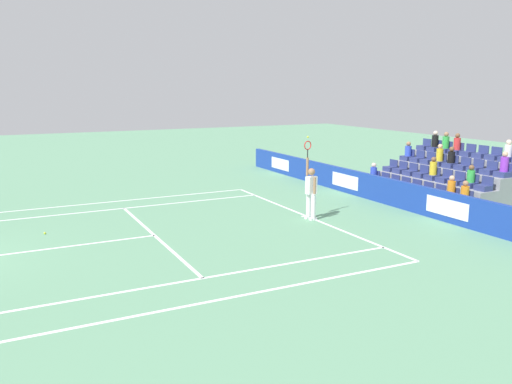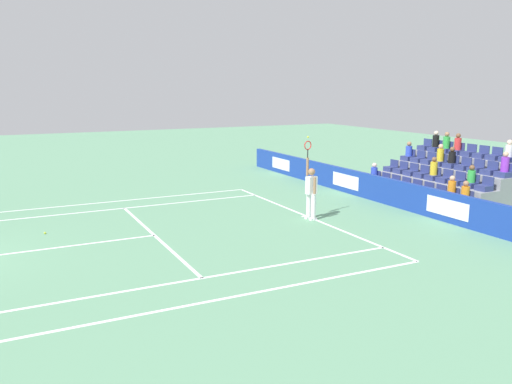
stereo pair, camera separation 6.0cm
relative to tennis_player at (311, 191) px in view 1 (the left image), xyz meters
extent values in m
cube|color=white|center=(0.43, -0.11, -0.99)|extent=(10.97, 0.10, 0.01)
cube|color=white|center=(0.43, 5.38, -0.99)|extent=(8.23, 0.10, 0.01)
cube|color=white|center=(0.43, 8.58, -0.99)|extent=(0.10, 6.40, 0.01)
cube|color=white|center=(4.55, 5.83, -0.99)|extent=(0.10, 11.89, 0.01)
cube|color=white|center=(-3.68, 5.83, -0.99)|extent=(0.10, 11.89, 0.01)
cube|color=white|center=(5.92, 5.83, -0.99)|extent=(0.10, 11.89, 0.01)
cube|color=white|center=(-5.05, 5.83, -0.99)|extent=(0.10, 11.89, 0.01)
cube|color=white|center=(0.43, -0.01, -0.99)|extent=(0.10, 0.20, 0.01)
cube|color=#193899|center=(0.43, -3.95, -0.48)|extent=(22.85, 0.20, 1.02)
cube|color=white|center=(-2.42, -3.84, -0.48)|extent=(1.83, 0.01, 0.57)
cube|color=white|center=(3.29, -3.84, -0.48)|extent=(1.83, 0.01, 0.57)
cube|color=white|center=(9.00, -3.84, -0.48)|extent=(1.83, 0.01, 0.57)
cylinder|color=white|center=(-0.13, -0.02, -0.54)|extent=(0.16, 0.16, 0.90)
cylinder|color=white|center=(0.11, 0.02, -0.54)|extent=(0.16, 0.16, 0.90)
cube|color=white|center=(-0.13, -0.02, -0.95)|extent=(0.16, 0.28, 0.08)
cube|color=white|center=(0.11, 0.02, -0.95)|extent=(0.16, 0.28, 0.08)
cube|color=white|center=(-0.01, 0.00, 0.21)|extent=(0.28, 0.39, 0.60)
sphere|color=#9E7251|center=(-0.01, 0.00, 0.67)|extent=(0.24, 0.24, 0.24)
cylinder|color=#9E7251|center=(0.21, 0.03, 0.82)|extent=(0.09, 0.09, 0.62)
cylinder|color=#9E7251|center=(-0.23, 0.01, 0.23)|extent=(0.09, 0.09, 0.56)
cylinder|color=black|center=(0.21, 0.03, 1.27)|extent=(0.04, 0.04, 0.28)
torus|color=red|center=(0.21, 0.03, 1.55)|extent=(0.08, 0.31, 0.31)
sphere|color=#D1E533|center=(0.21, 0.03, 1.83)|extent=(0.07, 0.07, 0.07)
cube|color=gray|center=(0.43, -5.02, -0.78)|extent=(5.58, 0.95, 0.42)
cube|color=navy|center=(-2.05, -5.02, -0.47)|extent=(0.48, 0.44, 0.20)
cube|color=navy|center=(-2.05, -5.22, -0.22)|extent=(0.48, 0.04, 0.30)
cube|color=navy|center=(-1.43, -5.02, -0.47)|extent=(0.48, 0.44, 0.20)
cube|color=navy|center=(-1.43, -5.22, -0.22)|extent=(0.48, 0.04, 0.30)
cube|color=navy|center=(-0.81, -5.02, -0.47)|extent=(0.48, 0.44, 0.20)
cube|color=navy|center=(-0.81, -5.22, -0.22)|extent=(0.48, 0.04, 0.30)
cube|color=navy|center=(-0.19, -5.02, -0.47)|extent=(0.48, 0.44, 0.20)
cube|color=navy|center=(-0.19, -5.22, -0.22)|extent=(0.48, 0.04, 0.30)
cube|color=navy|center=(0.43, -5.02, -0.47)|extent=(0.48, 0.44, 0.20)
cube|color=navy|center=(0.43, -5.22, -0.22)|extent=(0.48, 0.04, 0.30)
cube|color=navy|center=(1.05, -5.02, -0.47)|extent=(0.48, 0.44, 0.20)
cube|color=navy|center=(1.05, -5.22, -0.22)|extent=(0.48, 0.04, 0.30)
cube|color=navy|center=(1.67, -5.02, -0.47)|extent=(0.48, 0.44, 0.20)
cube|color=navy|center=(1.67, -5.22, -0.22)|extent=(0.48, 0.04, 0.30)
cube|color=navy|center=(2.29, -5.02, -0.47)|extent=(0.48, 0.44, 0.20)
cube|color=navy|center=(2.29, -5.22, -0.22)|extent=(0.48, 0.04, 0.30)
cube|color=navy|center=(2.91, -5.02, -0.47)|extent=(0.48, 0.44, 0.20)
cube|color=navy|center=(2.91, -5.22, -0.22)|extent=(0.48, 0.04, 0.30)
cube|color=gray|center=(0.43, -5.97, -0.57)|extent=(5.58, 0.95, 0.84)
cube|color=navy|center=(-2.05, -5.97, -0.05)|extent=(0.48, 0.44, 0.20)
cube|color=navy|center=(-2.05, -6.17, 0.20)|extent=(0.48, 0.04, 0.30)
cube|color=navy|center=(-1.43, -5.97, -0.05)|extent=(0.48, 0.44, 0.20)
cube|color=navy|center=(-1.43, -6.17, 0.20)|extent=(0.48, 0.04, 0.30)
cube|color=navy|center=(-0.81, -5.97, -0.05)|extent=(0.48, 0.44, 0.20)
cube|color=navy|center=(-0.81, -6.17, 0.20)|extent=(0.48, 0.04, 0.30)
cube|color=navy|center=(-0.19, -5.97, -0.05)|extent=(0.48, 0.44, 0.20)
cube|color=navy|center=(-0.19, -6.17, 0.20)|extent=(0.48, 0.04, 0.30)
cube|color=navy|center=(0.43, -5.97, -0.05)|extent=(0.48, 0.44, 0.20)
cube|color=navy|center=(0.43, -6.17, 0.20)|extent=(0.48, 0.04, 0.30)
cube|color=navy|center=(1.05, -5.97, -0.05)|extent=(0.48, 0.44, 0.20)
cube|color=navy|center=(1.05, -6.17, 0.20)|extent=(0.48, 0.04, 0.30)
cube|color=navy|center=(1.67, -5.97, -0.05)|extent=(0.48, 0.44, 0.20)
cube|color=navy|center=(1.67, -6.17, 0.20)|extent=(0.48, 0.04, 0.30)
cube|color=navy|center=(2.29, -5.97, -0.05)|extent=(0.48, 0.44, 0.20)
cube|color=navy|center=(2.29, -6.17, 0.20)|extent=(0.48, 0.04, 0.30)
cube|color=navy|center=(2.91, -5.97, -0.05)|extent=(0.48, 0.44, 0.20)
cube|color=navy|center=(2.91, -6.17, 0.20)|extent=(0.48, 0.04, 0.30)
cube|color=gray|center=(0.43, -6.92, -0.36)|extent=(5.58, 0.95, 1.26)
cube|color=navy|center=(-2.05, -6.92, 0.37)|extent=(0.48, 0.44, 0.20)
cube|color=navy|center=(-2.05, -7.12, 0.62)|extent=(0.48, 0.04, 0.30)
cube|color=navy|center=(-1.43, -6.92, 0.37)|extent=(0.48, 0.44, 0.20)
cube|color=navy|center=(-1.43, -7.12, 0.62)|extent=(0.48, 0.04, 0.30)
cube|color=navy|center=(-0.81, -6.92, 0.37)|extent=(0.48, 0.44, 0.20)
cube|color=navy|center=(-0.81, -7.12, 0.62)|extent=(0.48, 0.04, 0.30)
cube|color=navy|center=(-0.19, -6.92, 0.37)|extent=(0.48, 0.44, 0.20)
cube|color=navy|center=(-0.19, -7.12, 0.62)|extent=(0.48, 0.04, 0.30)
cube|color=navy|center=(0.43, -6.92, 0.37)|extent=(0.48, 0.44, 0.20)
cube|color=navy|center=(0.43, -7.12, 0.62)|extent=(0.48, 0.04, 0.30)
cube|color=navy|center=(1.05, -6.92, 0.37)|extent=(0.48, 0.44, 0.20)
cube|color=navy|center=(1.05, -7.12, 0.62)|extent=(0.48, 0.04, 0.30)
cube|color=navy|center=(1.67, -6.92, 0.37)|extent=(0.48, 0.44, 0.20)
cube|color=navy|center=(1.67, -7.12, 0.62)|extent=(0.48, 0.04, 0.30)
cube|color=navy|center=(2.29, -6.92, 0.37)|extent=(0.48, 0.44, 0.20)
cube|color=navy|center=(2.29, -7.12, 0.62)|extent=(0.48, 0.04, 0.30)
cube|color=navy|center=(2.91, -6.92, 0.37)|extent=(0.48, 0.44, 0.20)
cube|color=navy|center=(2.91, -7.12, 0.62)|extent=(0.48, 0.04, 0.30)
cube|color=gray|center=(0.43, -7.87, -0.15)|extent=(5.58, 0.95, 1.68)
cube|color=navy|center=(-1.43, -7.87, 0.79)|extent=(0.48, 0.44, 0.20)
cube|color=navy|center=(-1.43, -8.07, 1.04)|extent=(0.48, 0.04, 0.30)
cube|color=navy|center=(-0.81, -7.87, 0.79)|extent=(0.48, 0.44, 0.20)
cube|color=navy|center=(-0.81, -8.07, 1.04)|extent=(0.48, 0.04, 0.30)
cube|color=navy|center=(-0.19, -7.87, 0.79)|extent=(0.48, 0.44, 0.20)
cube|color=navy|center=(-0.19, -8.07, 1.04)|extent=(0.48, 0.04, 0.30)
cube|color=navy|center=(0.43, -7.87, 0.79)|extent=(0.48, 0.44, 0.20)
cube|color=navy|center=(0.43, -8.07, 1.04)|extent=(0.48, 0.04, 0.30)
cube|color=navy|center=(1.05, -7.87, 0.79)|extent=(0.48, 0.44, 0.20)
cube|color=navy|center=(1.05, -8.07, 1.04)|extent=(0.48, 0.04, 0.30)
cube|color=navy|center=(1.67, -7.87, 0.79)|extent=(0.48, 0.44, 0.20)
cube|color=navy|center=(1.67, -8.07, 1.04)|extent=(0.48, 0.04, 0.30)
cube|color=navy|center=(2.29, -7.87, 0.79)|extent=(0.48, 0.44, 0.20)
cube|color=navy|center=(2.29, -8.07, 1.04)|extent=(0.48, 0.04, 0.30)
cube|color=navy|center=(2.91, -7.87, 0.79)|extent=(0.48, 0.44, 0.20)
cube|color=navy|center=(2.91, -8.07, 1.04)|extent=(0.48, 0.04, 0.30)
cylinder|color=black|center=(0.43, -6.97, 0.70)|extent=(0.28, 0.28, 0.46)
sphere|color=brown|center=(0.43, -6.97, 1.03)|extent=(0.20, 0.20, 0.20)
cylinder|color=orange|center=(-1.43, -5.07, -0.10)|extent=(0.28, 0.28, 0.54)
sphere|color=#D3A884|center=(-1.43, -5.07, 0.27)|extent=(0.20, 0.20, 0.20)
cylinder|color=yellow|center=(1.05, -6.97, 0.72)|extent=(0.28, 0.28, 0.51)
sphere|color=#D3A884|center=(1.05, -6.97, 1.08)|extent=(0.20, 0.20, 0.20)
cylinder|color=purple|center=(-2.05, -6.97, 0.73)|extent=(0.28, 0.28, 0.53)
sphere|color=#D3A884|center=(-2.05, -6.97, 1.10)|extent=(0.20, 0.20, 0.20)
cylinder|color=blue|center=(2.91, -5.07, -0.15)|extent=(0.28, 0.28, 0.45)
sphere|color=beige|center=(2.91, -5.07, 0.18)|extent=(0.20, 0.20, 0.20)
cylinder|color=green|center=(1.67, -7.92, 1.14)|extent=(0.28, 0.28, 0.51)
sphere|color=#9E7251|center=(1.67, -7.92, 1.50)|extent=(0.20, 0.20, 0.20)
cylinder|color=green|center=(-1.43, -6.02, 0.27)|extent=(0.28, 0.28, 0.45)
sphere|color=brown|center=(-1.43, -6.02, 0.59)|extent=(0.20, 0.20, 0.20)
cylinder|color=red|center=(1.05, -7.92, 1.14)|extent=(0.28, 0.28, 0.50)
sphere|color=brown|center=(1.05, -7.92, 1.49)|extent=(0.20, 0.20, 0.20)
cylinder|color=blue|center=(2.91, -6.97, 0.69)|extent=(0.28, 0.28, 0.45)
sphere|color=#9E7251|center=(2.91, -6.97, 1.01)|extent=(0.20, 0.20, 0.20)
cylinder|color=white|center=(-1.43, -7.92, 1.11)|extent=(0.28, 0.28, 0.45)
sphere|color=beige|center=(-1.43, -7.92, 1.43)|extent=(0.20, 0.20, 0.20)
cylinder|color=black|center=(2.29, -7.92, 1.14)|extent=(0.28, 0.28, 0.51)
sphere|color=beige|center=(2.29, -7.92, 1.50)|extent=(0.20, 0.20, 0.20)
cylinder|color=orange|center=(-2.05, -5.07, -0.14)|extent=(0.28, 0.28, 0.45)
sphere|color=#9E7251|center=(-2.05, -5.07, 0.18)|extent=(0.20, 0.20, 0.20)
cylinder|color=yellow|center=(0.43, -6.02, 0.31)|extent=(0.28, 0.28, 0.52)
sphere|color=brown|center=(0.43, -6.02, 0.67)|extent=(0.20, 0.20, 0.20)
sphere|color=#D1E533|center=(2.10, 8.38, -0.96)|extent=(0.07, 0.07, 0.07)
camera|label=1|loc=(-14.81, 9.55, 3.48)|focal=36.74mm
camera|label=2|loc=(-14.84, 9.50, 3.48)|focal=36.74mm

